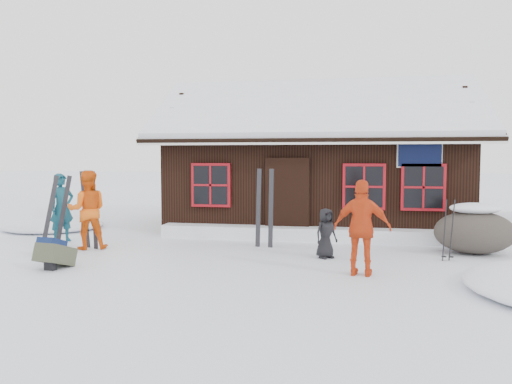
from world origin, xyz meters
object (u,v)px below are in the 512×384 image
at_px(skier_crouched, 326,233).
at_px(backpack_olive, 55,259).
at_px(ski_pair_left, 56,213).
at_px(backpack_blue, 52,249).
at_px(skier_orange_left, 87,210).
at_px(skier_teal, 62,208).
at_px(skier_orange_right, 362,228).
at_px(ski_poles, 448,231).
at_px(boulder, 475,231).

relative_size(skier_crouched, backpack_olive, 1.65).
xyz_separation_m(skier_crouched, backpack_olive, (-4.93, -1.87, -0.34)).
distance_m(ski_pair_left, backpack_olive, 2.19).
bearing_deg(backpack_blue, skier_crouched, 12.42).
xyz_separation_m(skier_orange_left, backpack_olive, (0.41, -1.93, -0.72)).
height_order(skier_teal, backpack_olive, skier_teal).
bearing_deg(ski_pair_left, skier_orange_right, -38.24).
bearing_deg(skier_orange_right, ski_poles, -129.41).
height_order(skier_orange_left, ski_poles, skier_orange_left).
distance_m(skier_crouched, ski_pair_left, 6.03).
relative_size(boulder, ski_pair_left, 0.98).
relative_size(skier_orange_right, skier_crouched, 1.64).
distance_m(skier_crouched, boulder, 3.29).
distance_m(skier_crouched, ski_poles, 2.43).
bearing_deg(ski_poles, skier_orange_right, -137.14).
relative_size(skier_teal, backpack_olive, 2.68).
relative_size(skier_orange_left, skier_orange_right, 1.06).
bearing_deg(boulder, skier_crouched, -161.36).
height_order(skier_teal, skier_orange_left, skier_orange_left).
xyz_separation_m(skier_teal, skier_orange_right, (7.16, -2.28, 0.00)).
xyz_separation_m(skier_teal, ski_poles, (8.88, -0.68, -0.24)).
xyz_separation_m(skier_orange_left, skier_crouched, (5.34, -0.06, -0.37)).
bearing_deg(backpack_blue, ski_pair_left, 118.80).
bearing_deg(ski_pair_left, skier_orange_left, -15.06).
height_order(boulder, ski_poles, ski_poles).
height_order(skier_teal, boulder, skier_teal).
bearing_deg(skier_orange_right, boulder, -126.77).
xyz_separation_m(skier_orange_right, backpack_olive, (-5.62, -0.45, -0.67)).
distance_m(boulder, ski_pair_left, 9.22).
relative_size(boulder, ski_poles, 1.32).
bearing_deg(backpack_olive, ski_poles, 25.10).
bearing_deg(skier_orange_left, backpack_olive, 75.16).
xyz_separation_m(skier_crouched, ski_pair_left, (-6.02, -0.08, 0.31)).
height_order(skier_crouched, backpack_blue, skier_crouched).
xyz_separation_m(ski_poles, backpack_blue, (-8.12, -0.97, -0.46)).
bearing_deg(backpack_olive, skier_orange_right, 14.05).
height_order(backpack_blue, backpack_olive, backpack_olive).
xyz_separation_m(boulder, backpack_olive, (-8.05, -2.92, -0.33)).
bearing_deg(backpack_blue, ski_poles, 11.37).
height_order(skier_teal, skier_crouched, skier_teal).
distance_m(skier_crouched, backpack_blue, 5.77).
bearing_deg(boulder, ski_poles, -128.94).
relative_size(skier_orange_right, ski_pair_left, 0.98).
xyz_separation_m(ski_pair_left, backpack_olive, (1.09, -1.78, -0.65)).
relative_size(skier_crouched, boulder, 0.61).
bearing_deg(skier_teal, boulder, -58.19).
distance_m(skier_orange_left, skier_orange_right, 6.21).
xyz_separation_m(skier_orange_left, ski_pair_left, (-0.68, -0.14, -0.07)).
bearing_deg(skier_teal, skier_orange_right, -77.03).
xyz_separation_m(skier_teal, boulder, (9.59, 0.20, -0.34)).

